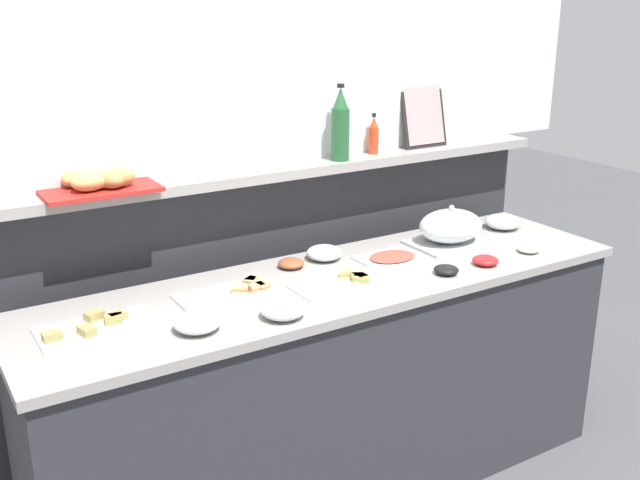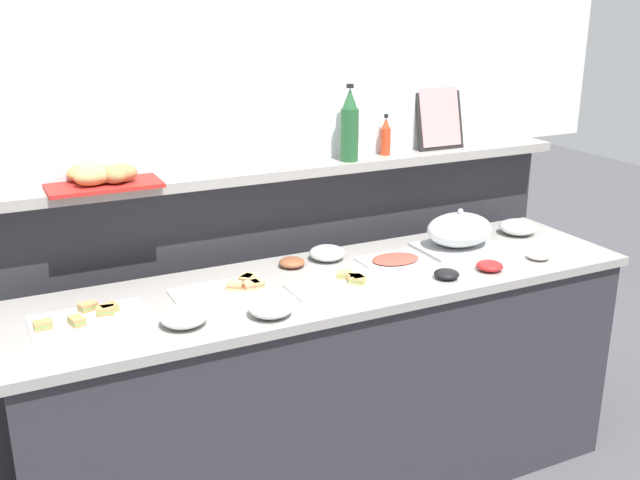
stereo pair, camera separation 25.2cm
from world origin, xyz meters
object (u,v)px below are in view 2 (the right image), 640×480
object	(u,v)px
serving_cloche	(459,231)
glass_bowl_extra	(271,308)
sandwich_platter_front	(88,318)
sandwich_platter_side	(229,288)
glass_bowl_medium	(327,254)
condiment_bowl_dark	(292,262)
condiment_bowl_teal	(538,255)
framed_picture	(439,117)
sandwich_platter_rear	(342,283)
cold_cuts_platter	(395,260)
condiment_bowl_cream	(490,266)
glass_bowl_small	(184,317)
wine_bottle_green	(350,127)
hot_sauce_bottle	(386,137)
glass_bowl_large	(518,228)
condiment_bowl_red	(447,274)
bread_basket	(100,176)

from	to	relation	value
serving_cloche	glass_bowl_extra	size ratio (longest dim) A/B	2.30
sandwich_platter_front	sandwich_platter_side	xyz separation A→B (m)	(0.50, 0.04, 0.00)
glass_bowl_medium	condiment_bowl_dark	world-z (taller)	glass_bowl_medium
condiment_bowl_teal	framed_picture	xyz separation A→B (m)	(-0.07, 0.62, 0.47)
sandwich_platter_rear	glass_bowl_medium	size ratio (longest dim) A/B	2.55
serving_cloche	glass_bowl_medium	world-z (taller)	serving_cloche
cold_cuts_platter	glass_bowl_extra	bearing A→B (deg)	-158.25
condiment_bowl_cream	serving_cloche	bearing A→B (deg)	79.35
glass_bowl_small	wine_bottle_green	world-z (taller)	wine_bottle_green
wine_bottle_green	serving_cloche	bearing A→B (deg)	-41.91
hot_sauce_bottle	glass_bowl_small	bearing A→B (deg)	-151.49
sandwich_platter_side	glass_bowl_large	distance (m)	1.36
glass_bowl_extra	hot_sauce_bottle	size ratio (longest dim) A/B	0.84
glass_bowl_medium	glass_bowl_extra	bearing A→B (deg)	-135.42
sandwich_platter_front	condiment_bowl_dark	distance (m)	0.81
framed_picture	condiment_bowl_dark	bearing A→B (deg)	-162.31
sandwich_platter_rear	hot_sauce_bottle	bearing A→B (deg)	47.04
glass_bowl_extra	condiment_bowl_red	world-z (taller)	glass_bowl_extra
sandwich_platter_rear	serving_cloche	size ratio (longest dim) A/B	1.06
condiment_bowl_dark	condiment_bowl_cream	size ratio (longest dim) A/B	1.00
glass_bowl_large	glass_bowl_extra	distance (m)	1.35
condiment_bowl_red	framed_picture	world-z (taller)	framed_picture
condiment_bowl_cream	bread_basket	world-z (taller)	bread_basket
sandwich_platter_front	serving_cloche	bearing A→B (deg)	2.45
glass_bowl_small	framed_picture	size ratio (longest dim) A/B	0.52
sandwich_platter_rear	hot_sauce_bottle	distance (m)	0.81
wine_bottle_green	framed_picture	xyz separation A→B (m)	(0.48, 0.06, -0.00)
sandwich_platter_side	condiment_bowl_teal	world-z (taller)	sandwich_platter_side
sandwich_platter_front	glass_bowl_extra	distance (m)	0.59
glass_bowl_small	bread_basket	bearing A→B (deg)	102.33
wine_bottle_green	sandwich_platter_rear	bearing A→B (deg)	-120.46
glass_bowl_large	sandwich_platter_side	bearing A→B (deg)	-177.28
condiment_bowl_teal	hot_sauce_bottle	world-z (taller)	hot_sauce_bottle
cold_cuts_platter	condiment_bowl_red	bearing A→B (deg)	-70.02
glass_bowl_large	condiment_bowl_teal	world-z (taller)	glass_bowl_large
sandwich_platter_rear	glass_bowl_extra	world-z (taller)	glass_bowl_extra
condiment_bowl_dark	glass_bowl_large	bearing A→B (deg)	-3.18
cold_cuts_platter	condiment_bowl_cream	xyz separation A→B (m)	(0.28, -0.23, 0.01)
sandwich_platter_rear	glass_bowl_large	xyz separation A→B (m)	(0.98, 0.20, 0.02)
wine_bottle_green	bread_basket	xyz separation A→B (m)	(-1.01, 0.02, -0.10)
sandwich_platter_side	condiment_bowl_cream	size ratio (longest dim) A/B	3.37
condiment_bowl_dark	condiment_bowl_red	bearing A→B (deg)	-38.04
sandwich_platter_side	framed_picture	bearing A→B (deg)	18.96
sandwich_platter_front	condiment_bowl_cream	bearing A→B (deg)	-7.86
glass_bowl_extra	condiment_bowl_cream	world-z (taller)	glass_bowl_extra
condiment_bowl_teal	wine_bottle_green	world-z (taller)	wine_bottle_green
sandwich_platter_front	condiment_bowl_cream	distance (m)	1.47
sandwich_platter_side	wine_bottle_green	bearing A→B (deg)	27.03
sandwich_platter_side	condiment_bowl_dark	world-z (taller)	same
sandwich_platter_rear	condiment_bowl_teal	world-z (taller)	sandwich_platter_rear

